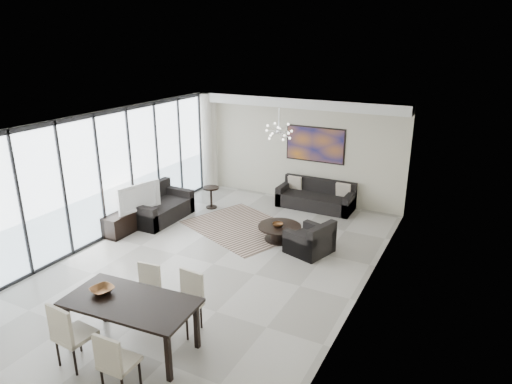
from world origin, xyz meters
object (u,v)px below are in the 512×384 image
Objects in this scene: coffee_table at (280,232)px; sofa_main at (316,199)px; television at (137,196)px; dining_table at (131,306)px; tv_console at (131,219)px.

sofa_main reaches higher than coffee_table.
coffee_table is at bearing -90.41° from sofa_main.
television is 0.56× the size of dining_table.
coffee_table is 2.36m from sofa_main.
sofa_main is 6.90m from dining_table.
sofa_main is 1.01× the size of dining_table.
coffee_table is 0.49× the size of dining_table.
sofa_main is 4.75m from television.
television is (0.16, 0.08, 0.58)m from tv_console.
dining_table is (2.97, -3.54, -0.10)m from television.
television is at bearing -135.05° from sofa_main.
dining_table reaches higher than tv_console.
sofa_main is (0.02, 2.36, 0.05)m from coffee_table.
coffee_table is at bearing 16.72° from tv_console.
television is at bearing -163.75° from coffee_table.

